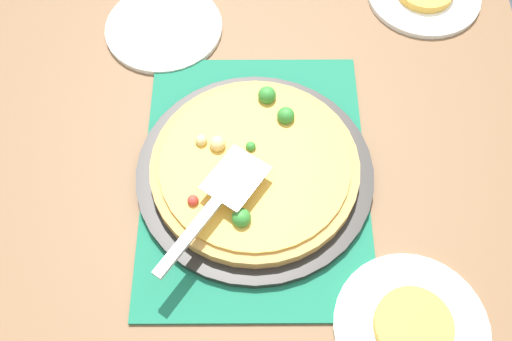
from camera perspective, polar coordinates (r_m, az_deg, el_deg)
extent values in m
plane|color=#3D4247|center=(1.64, 0.00, -13.41)|extent=(8.00, 8.00, 0.00)
cube|color=brown|center=(0.95, 0.00, -1.04)|extent=(1.40, 1.00, 0.03)
cube|color=brown|center=(1.69, -15.53, 12.07)|extent=(0.07, 0.07, 0.72)
cube|color=brown|center=(1.69, 15.34, 12.17)|extent=(0.07, 0.07, 0.72)
cube|color=#196B4C|center=(0.94, 0.00, -0.51)|extent=(0.48, 0.36, 0.01)
cylinder|color=black|center=(0.93, 0.00, -0.21)|extent=(0.38, 0.38, 0.01)
cylinder|color=tan|center=(0.91, 0.00, 0.31)|extent=(0.33, 0.33, 0.02)
cylinder|color=gold|center=(0.90, 0.00, 0.72)|extent=(0.30, 0.30, 0.01)
sphere|color=#338433|center=(0.96, 1.20, 7.44)|extent=(0.03, 0.03, 0.03)
sphere|color=#338433|center=(0.94, 3.07, 5.43)|extent=(0.03, 0.03, 0.03)
sphere|color=#E5CC7F|center=(0.92, -5.31, 2.97)|extent=(0.02, 0.02, 0.02)
sphere|color=#338433|center=(0.85, -1.33, -4.67)|extent=(0.03, 0.03, 0.03)
sphere|color=#E5CC7F|center=(0.91, -3.71, 2.65)|extent=(0.03, 0.03, 0.03)
sphere|color=#338433|center=(0.91, -0.41, 2.40)|extent=(0.02, 0.02, 0.02)
sphere|color=red|center=(0.87, -6.11, -2.96)|extent=(0.02, 0.02, 0.02)
cylinder|color=white|center=(0.87, 15.18, -14.77)|extent=(0.22, 0.22, 0.01)
cylinder|color=white|center=(1.14, -8.97, 13.73)|extent=(0.22, 0.22, 0.01)
cylinder|color=gold|center=(0.86, 15.38, -14.54)|extent=(0.11, 0.11, 0.02)
cube|color=silver|center=(0.86, -1.90, -0.73)|extent=(0.11, 0.11, 0.00)
cube|color=#B2B2B7|center=(0.82, -6.60, -6.53)|extent=(0.12, 0.09, 0.01)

